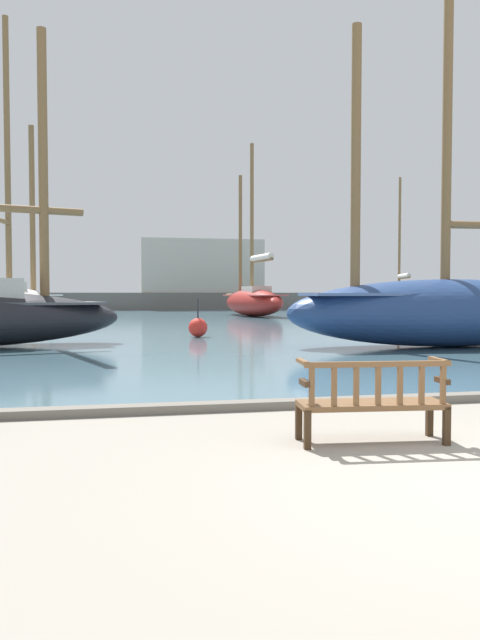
# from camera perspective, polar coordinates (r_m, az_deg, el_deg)

# --- Properties ---
(harbor_water) EXTENTS (100.00, 80.00, 0.08)m
(harbor_water) POSITION_cam_1_polar(r_m,az_deg,el_deg) (48.81, -7.83, 0.54)
(harbor_water) COLOR slate
(harbor_water) RESTS_ON ground
(quay_edge_kerb) EXTENTS (40.00, 0.30, 0.12)m
(quay_edge_kerb) POSITION_cam_1_polar(r_m,az_deg,el_deg) (9.27, 9.29, -7.40)
(quay_edge_kerb) COLOR slate
(quay_edge_kerb) RESTS_ON ground
(park_bench) EXTENTS (1.64, 0.67, 0.92)m
(park_bench) POSITION_cam_1_polar(r_m,az_deg,el_deg) (7.01, 12.02, -7.21)
(park_bench) COLOR #3D2A19
(park_bench) RESTS_ON ground
(sailboat_mid_starboard) EXTENTS (2.90, 6.75, 8.18)m
(sailboat_mid_starboard) POSITION_cam_1_polar(r_m,az_deg,el_deg) (36.84, 14.36, 0.86)
(sailboat_mid_starboard) COLOR maroon
(sailboat_mid_starboard) RESTS_ON harbor_water
(sailboat_mid_port) EXTENTS (10.13, 3.19, 11.67)m
(sailboat_mid_port) POSITION_cam_1_polar(r_m,az_deg,el_deg) (19.33, 18.80, 1.05)
(sailboat_mid_port) COLOR navy
(sailboat_mid_port) RESTS_ON harbor_water
(sailboat_far_starboard) EXTENTS (6.47, 11.91, 16.68)m
(sailboat_far_starboard) POSITION_cam_1_polar(r_m,az_deg,el_deg) (36.65, -20.51, 1.82)
(sailboat_far_starboard) COLOR silver
(sailboat_far_starboard) RESTS_ON harbor_water
(sailboat_nearest_starboard) EXTENTS (3.51, 11.12, 11.84)m
(sailboat_nearest_starboard) POSITION_cam_1_polar(r_m,az_deg,el_deg) (42.93, 1.19, 1.89)
(sailboat_nearest_starboard) COLOR maroon
(sailboat_nearest_starboard) RESTS_ON harbor_water
(channel_buoy) EXTENTS (0.68, 0.68, 1.38)m
(channel_buoy) POSITION_cam_1_polar(r_m,az_deg,el_deg) (22.29, -3.86, -0.68)
(channel_buoy) COLOR red
(channel_buoy) RESTS_ON harbor_water
(far_breakwater) EXTENTS (57.20, 2.40, 6.79)m
(far_breakwater) POSITION_cam_1_polar(r_m,az_deg,el_deg) (59.21, -6.80, 2.77)
(far_breakwater) COLOR #66605B
(far_breakwater) RESTS_ON ground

